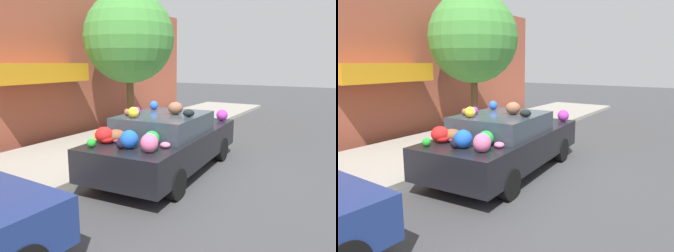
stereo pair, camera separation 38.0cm
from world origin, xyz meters
TOP-DOWN VIEW (x-y plane):
  - ground_plane at (0.00, 0.00)m, footprint 60.00×60.00m
  - sidewalk_curb at (0.00, 2.70)m, footprint 24.00×3.20m
  - building_facade at (0.00, 4.92)m, footprint 18.00×1.20m
  - street_tree at (2.53, 2.95)m, footprint 2.93×2.93m
  - fire_hydrant at (-0.33, 1.79)m, footprint 0.20×0.20m
  - art_car at (-0.07, -0.03)m, footprint 4.54×2.16m

SIDE VIEW (x-z plane):
  - ground_plane at x=0.00m, z-range 0.00..0.00m
  - sidewalk_curb at x=0.00m, z-range 0.00..0.14m
  - fire_hydrant at x=-0.33m, z-range 0.13..0.83m
  - art_car at x=-0.07m, z-range -0.08..1.54m
  - building_facade at x=0.00m, z-range -0.01..4.68m
  - street_tree at x=2.53m, z-range 0.96..5.54m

